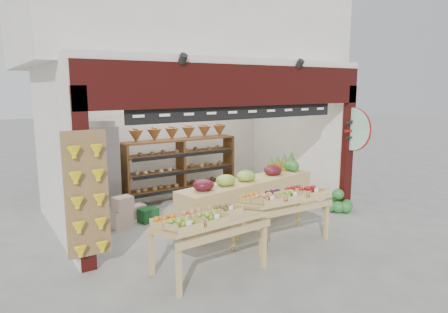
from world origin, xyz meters
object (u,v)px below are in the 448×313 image
(mid_counter, at_px, (249,198))
(display_table_right, at_px, (282,198))
(cardboard_stack, at_px, (131,213))
(refrigerator, at_px, (99,165))
(watermelon_pile, at_px, (338,204))
(display_table_left, at_px, (202,221))
(back_shelving, at_px, (181,153))

(mid_counter, relative_size, display_table_right, 2.14)
(cardboard_stack, bearing_deg, refrigerator, 99.47)
(cardboard_stack, distance_m, watermelon_pile, 4.31)
(display_table_left, bearing_deg, back_shelving, 67.57)
(mid_counter, relative_size, display_table_left, 2.03)
(refrigerator, relative_size, cardboard_stack, 2.00)
(watermelon_pile, bearing_deg, display_table_right, -164.24)
(mid_counter, xyz_separation_m, watermelon_pile, (1.93, -0.60, -0.29))
(display_table_left, xyz_separation_m, watermelon_pile, (3.86, 0.91, -0.61))
(back_shelving, height_order, cardboard_stack, back_shelving)
(display_table_left, bearing_deg, display_table_right, 10.31)
(refrigerator, relative_size, display_table_left, 1.21)
(display_table_left, height_order, display_table_right, display_table_left)
(display_table_left, bearing_deg, watermelon_pile, 13.28)
(cardboard_stack, relative_size, watermelon_pile, 1.59)
(mid_counter, xyz_separation_m, display_table_right, (-0.16, -1.19, 0.31))
(mid_counter, bearing_deg, display_table_right, -97.65)
(mid_counter, bearing_deg, display_table_left, -142.01)
(cardboard_stack, relative_size, display_table_right, 0.64)
(mid_counter, xyz_separation_m, display_table_left, (-1.94, -1.51, 0.33))
(mid_counter, bearing_deg, refrigerator, 134.37)
(mid_counter, relative_size, watermelon_pile, 5.35)
(back_shelving, xyz_separation_m, watermelon_pile, (2.40, -2.64, -0.95))
(refrigerator, height_order, watermelon_pile, refrigerator)
(refrigerator, bearing_deg, watermelon_pile, -16.84)
(refrigerator, bearing_deg, display_table_left, -66.86)
(mid_counter, bearing_deg, watermelon_pile, -17.28)
(display_table_right, bearing_deg, refrigerator, 121.07)
(back_shelving, relative_size, refrigerator, 1.40)
(refrigerator, height_order, cardboard_stack, refrigerator)
(cardboard_stack, xyz_separation_m, display_table_left, (0.13, -2.54, 0.56))
(refrigerator, bearing_deg, mid_counter, -27.62)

